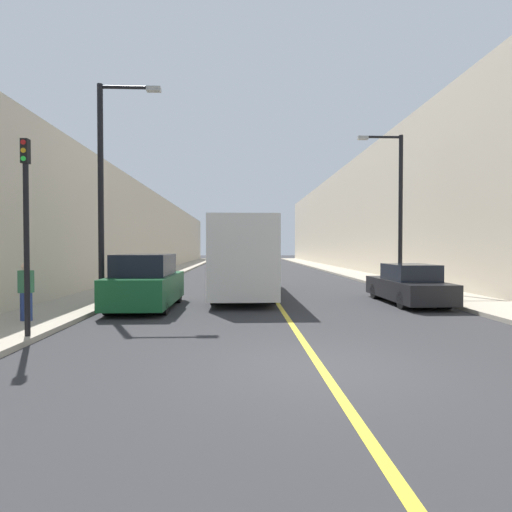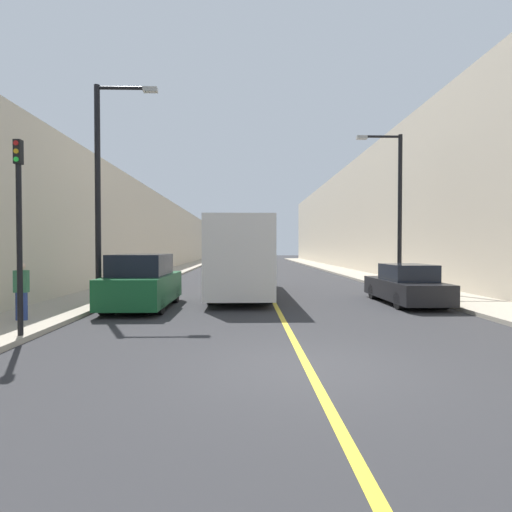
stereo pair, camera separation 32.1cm
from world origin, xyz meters
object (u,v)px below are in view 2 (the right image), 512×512
Objects in this scene: parked_suv_left at (143,283)px; street_lamp_left at (103,181)px; street_lamp_right at (396,202)px; bus at (241,256)px; car_right_near at (406,286)px; pedestrian at (21,290)px; traffic_light at (19,230)px.

street_lamp_left is (-1.46, 0.28, 3.62)m from parked_suv_left.
street_lamp_right is at bearing 21.03° from street_lamp_left.
street_lamp_left reaches higher than bus.
bus reaches higher than car_right_near.
pedestrian is (-13.47, -7.97, -3.37)m from street_lamp_right.
street_lamp_right is (1.21, 4.18, 3.66)m from car_right_near.
traffic_light is at bearing -141.49° from street_lamp_right.
parked_suv_left is at bearing -155.23° from street_lamp_right.
car_right_near is at bearing 2.94° from street_lamp_left.
bus is at bearing 61.45° from traffic_light.
parked_suv_left is at bearing -174.99° from car_right_near.
street_lamp_right is 16.01m from pedestrian.
street_lamp_right reaches higher than car_right_near.
street_lamp_right reaches higher than parked_suv_left.
traffic_light is (-1.53, -4.86, 1.67)m from parked_suv_left.
street_lamp_right is (10.90, 5.03, 3.46)m from parked_suv_left.
traffic_light is (-11.22, -5.71, 1.87)m from car_right_near.
bus is 10.36m from traffic_light.
street_lamp_left is at bearing 70.93° from pedestrian.
street_lamp_right is at bearing 6.25° from bus.
street_lamp_left is at bearing 169.24° from parked_suv_left.
car_right_near is 0.59× the size of street_lamp_left.
street_lamp_left reaches higher than traffic_light.
bus is at bearing 50.10° from pedestrian.
street_lamp_left is (-11.15, -0.57, 3.82)m from car_right_near.
bus is 2.19× the size of car_right_near.
traffic_light is (-0.07, -5.14, -1.95)m from street_lamp_left.
street_lamp_left is 1.04× the size of street_lamp_right.
bus reaches higher than parked_suv_left.
parked_suv_left is at bearing 72.52° from traffic_light.
parked_suv_left is 0.61× the size of street_lamp_right.
street_lamp_left reaches higher than street_lamp_right.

